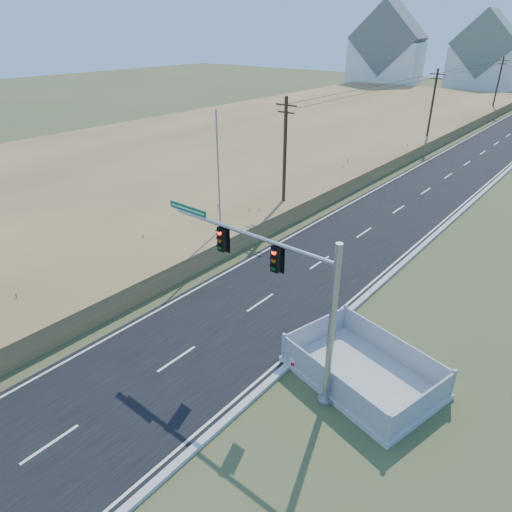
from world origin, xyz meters
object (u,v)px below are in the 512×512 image
at_px(open_sign, 295,365).
at_px(traffic_signal_mast, 291,294).
at_px(flagpole, 219,197).
at_px(fence_enclosure, 362,374).

bearing_deg(open_sign, traffic_signal_mast, -91.70).
xyz_separation_m(traffic_signal_mast, flagpole, (-11.02, 7.72, -0.72)).
height_order(traffic_signal_mast, fence_enclosure, traffic_signal_mast).
bearing_deg(fence_enclosure, traffic_signal_mast, -124.14).
relative_size(traffic_signal_mast, open_sign, 15.02).
height_order(traffic_signal_mast, open_sign, traffic_signal_mast).
distance_m(traffic_signal_mast, flagpole, 13.47).
distance_m(fence_enclosure, open_sign, 2.84).
relative_size(traffic_signal_mast, flagpole, 0.97).
xyz_separation_m(traffic_signal_mast, fence_enclosure, (2.36, 2.10, -4.03)).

